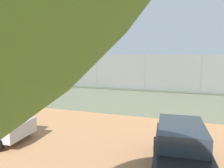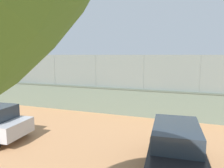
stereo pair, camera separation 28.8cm
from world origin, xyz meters
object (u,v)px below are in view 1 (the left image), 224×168
at_px(spare_ball_by_wall, 137,112).
at_px(courtside_bench, 174,107).
at_px(parked_car_black, 181,149).
at_px(sports_ball, 103,94).
at_px(player_at_service_line, 131,92).
at_px(player_foreground_swinging, 91,81).
at_px(player_crossing_court, 163,83).

bearing_deg(spare_ball_by_wall, courtside_bench, -164.18).
bearing_deg(parked_car_black, sports_ball, -49.88).
relative_size(player_at_service_line, courtside_bench, 1.03).
relative_size(player_foreground_swinging, parked_car_black, 0.38).
distance_m(courtside_bench, parked_car_black, 7.59).
bearing_deg(parked_car_black, player_crossing_court, -80.73).
bearing_deg(player_crossing_court, parked_car_black, 99.27).
distance_m(player_at_service_line, player_crossing_court, 7.18).
bearing_deg(player_at_service_line, player_crossing_court, -103.35).
relative_size(player_foreground_swinging, courtside_bench, 1.04).
bearing_deg(sports_ball, player_crossing_court, -107.64).
xyz_separation_m(player_crossing_court, parked_car_black, (-2.64, 16.15, -0.02)).
bearing_deg(player_at_service_line, courtside_bench, 154.86).
bearing_deg(spare_ball_by_wall, player_crossing_court, -93.49).
bearing_deg(courtside_bench, player_crossing_court, -78.13).
xyz_separation_m(sports_ball, courtside_bench, (-4.82, -0.84, -0.66)).
bearing_deg(player_at_service_line, spare_ball_by_wall, 115.37).
height_order(sports_ball, courtside_bench, sports_ball).
height_order(player_foreground_swinging, spare_ball_by_wall, player_foreground_swinging).
bearing_deg(player_at_service_line, sports_ball, 61.37).
relative_size(player_at_service_line, sports_ball, 13.67).
bearing_deg(spare_ball_by_wall, player_foreground_swinging, -46.06).
height_order(player_at_service_line, sports_ball, player_at_service_line).
relative_size(sports_ball, parked_car_black, 0.03).
bearing_deg(sports_ball, spare_ball_by_wall, -176.07).
xyz_separation_m(player_foreground_swinging, spare_ball_by_wall, (-7.12, 7.39, -0.95)).
bearing_deg(player_crossing_court, courtside_bench, 101.87).
height_order(sports_ball, parked_car_black, parked_car_black).
height_order(player_foreground_swinging, parked_car_black, player_foreground_swinging).
bearing_deg(player_foreground_swinging, player_crossing_court, -166.10).
distance_m(player_crossing_court, courtside_bench, 8.81).
distance_m(player_crossing_court, player_foreground_swinging, 7.92).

